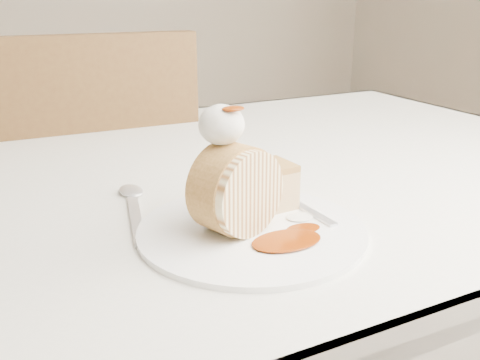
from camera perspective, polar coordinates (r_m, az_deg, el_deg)
name	(u,v)px	position (r m, az deg, el deg)	size (l,w,h in m)	color
table	(211,222)	(0.87, -3.11, -4.52)	(1.40, 0.90, 0.75)	beige
chair_far	(92,209)	(1.29, -15.53, -3.05)	(0.46, 0.46, 0.94)	brown
plate	(252,230)	(0.62, 1.25, -5.39)	(0.26, 0.26, 0.01)	white
roulade_slice	(236,190)	(0.59, -0.38, -1.06)	(0.10, 0.10, 0.05)	#FFEDB1
cake_chunk	(268,188)	(0.67, 3.03, -0.91)	(0.06, 0.05, 0.05)	#B88545
whipped_cream	(221,125)	(0.58, -1.99, 5.91)	(0.05, 0.05, 0.04)	white
caramel_drizzle	(233,103)	(0.57, -0.75, 8.18)	(0.03, 0.02, 0.01)	#752804
caramel_pool	(287,240)	(0.58, 4.99, -6.43)	(0.08, 0.05, 0.00)	#752804
fork	(306,209)	(0.67, 7.06, -3.10)	(0.02, 0.16, 0.00)	silver
spoon	(136,219)	(0.66, -11.02, -4.16)	(0.03, 0.18, 0.00)	silver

